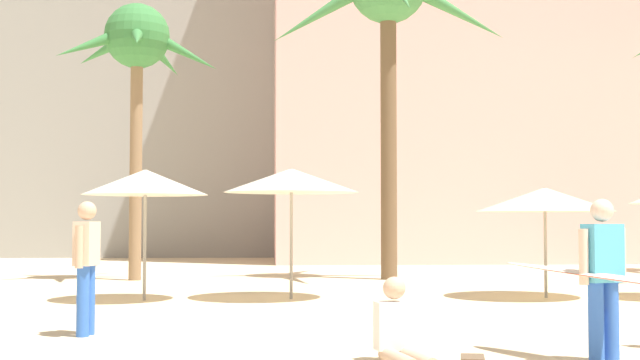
{
  "coord_description": "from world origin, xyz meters",
  "views": [
    {
      "loc": [
        -0.79,
        -5.21,
        1.47
      ],
      "look_at": [
        -0.1,
        5.93,
        2.0
      ],
      "focal_mm": 48.51,
      "sensor_mm": 36.0,
      "label": 1
    }
  ],
  "objects_px": {
    "person_far_left": "(400,335)",
    "palm_tree_left": "(137,50)",
    "cafe_umbrella_3": "(545,200)",
    "cafe_umbrella_1": "(291,181)",
    "palm_tree_center": "(389,6)",
    "cafe_umbrella_2": "(145,182)",
    "person_mid_right": "(86,262)",
    "person_mid_left": "(607,275)"
  },
  "relations": [
    {
      "from": "person_far_left",
      "to": "cafe_umbrella_3",
      "type": "bearing_deg",
      "value": 141.72
    },
    {
      "from": "palm_tree_left",
      "to": "cafe_umbrella_3",
      "type": "xyz_separation_m",
      "value": [
        8.65,
        -5.46,
        -3.9
      ]
    },
    {
      "from": "palm_tree_center",
      "to": "cafe_umbrella_2",
      "type": "xyz_separation_m",
      "value": [
        -5.37,
        -5.55,
        -4.8
      ]
    },
    {
      "from": "palm_tree_center",
      "to": "person_mid_right",
      "type": "xyz_separation_m",
      "value": [
        -5.43,
        -10.45,
        -6.04
      ]
    },
    {
      "from": "cafe_umbrella_2",
      "to": "person_far_left",
      "type": "height_order",
      "value": "cafe_umbrella_2"
    },
    {
      "from": "palm_tree_center",
      "to": "cafe_umbrella_1",
      "type": "bearing_deg",
      "value": -116.34
    },
    {
      "from": "palm_tree_center",
      "to": "person_mid_left",
      "type": "xyz_separation_m",
      "value": [
        0.4,
        -13.04,
        -6.07
      ]
    },
    {
      "from": "palm_tree_center",
      "to": "person_far_left",
      "type": "distance_m",
      "value": 14.61
    },
    {
      "from": "person_mid_left",
      "to": "person_mid_right",
      "type": "xyz_separation_m",
      "value": [
        -5.82,
        2.59,
        0.03
      ]
    },
    {
      "from": "palm_tree_left",
      "to": "person_mid_left",
      "type": "xyz_separation_m",
      "value": [
        6.79,
        -13.1,
        -4.87
      ]
    },
    {
      "from": "cafe_umbrella_1",
      "to": "person_far_left",
      "type": "xyz_separation_m",
      "value": [
        0.91,
        -7.53,
        -1.94
      ]
    },
    {
      "from": "palm_tree_center",
      "to": "person_mid_left",
      "type": "height_order",
      "value": "palm_tree_center"
    },
    {
      "from": "cafe_umbrella_2",
      "to": "person_mid_right",
      "type": "distance_m",
      "value": 5.06
    },
    {
      "from": "cafe_umbrella_3",
      "to": "cafe_umbrella_1",
      "type": "bearing_deg",
      "value": 179.28
    },
    {
      "from": "cafe_umbrella_2",
      "to": "person_mid_right",
      "type": "height_order",
      "value": "cafe_umbrella_2"
    },
    {
      "from": "cafe_umbrella_3",
      "to": "person_mid_right",
      "type": "xyz_separation_m",
      "value": [
        -7.68,
        -5.05,
        -0.94
      ]
    },
    {
      "from": "palm_tree_center",
      "to": "cafe_umbrella_3",
      "type": "relative_size",
      "value": 3.25
    },
    {
      "from": "palm_tree_center",
      "to": "cafe_umbrella_3",
      "type": "bearing_deg",
      "value": -67.38
    },
    {
      "from": "person_mid_right",
      "to": "person_far_left",
      "type": "xyz_separation_m",
      "value": [
        3.69,
        -2.41,
        -0.65
      ]
    },
    {
      "from": "person_mid_right",
      "to": "person_mid_left",
      "type": "bearing_deg",
      "value": -14.17
    },
    {
      "from": "palm_tree_left",
      "to": "person_mid_right",
      "type": "relative_size",
      "value": 4.03
    },
    {
      "from": "cafe_umbrella_2",
      "to": "person_mid_left",
      "type": "xyz_separation_m",
      "value": [
        5.76,
        -7.49,
        -1.27
      ]
    },
    {
      "from": "cafe_umbrella_1",
      "to": "person_far_left",
      "type": "bearing_deg",
      "value": -83.1
    },
    {
      "from": "cafe_umbrella_2",
      "to": "palm_tree_center",
      "type": "bearing_deg",
      "value": 45.96
    },
    {
      "from": "cafe_umbrella_1",
      "to": "cafe_umbrella_2",
      "type": "height_order",
      "value": "cafe_umbrella_1"
    },
    {
      "from": "palm_tree_center",
      "to": "cafe_umbrella_1",
      "type": "height_order",
      "value": "palm_tree_center"
    },
    {
      "from": "palm_tree_left",
      "to": "person_far_left",
      "type": "distance_m",
      "value": 14.8
    },
    {
      "from": "cafe_umbrella_2",
      "to": "cafe_umbrella_3",
      "type": "bearing_deg",
      "value": 1.13
    },
    {
      "from": "person_mid_left",
      "to": "person_far_left",
      "type": "height_order",
      "value": "person_mid_left"
    },
    {
      "from": "cafe_umbrella_1",
      "to": "person_mid_left",
      "type": "height_order",
      "value": "cafe_umbrella_1"
    },
    {
      "from": "palm_tree_left",
      "to": "person_far_left",
      "type": "bearing_deg",
      "value": -70.16
    },
    {
      "from": "cafe_umbrella_1",
      "to": "person_mid_right",
      "type": "xyz_separation_m",
      "value": [
        -2.78,
        -5.11,
        -1.3
      ]
    },
    {
      "from": "person_mid_left",
      "to": "person_mid_right",
      "type": "distance_m",
      "value": 6.37
    },
    {
      "from": "palm_tree_left",
      "to": "palm_tree_center",
      "type": "xyz_separation_m",
      "value": [
        6.4,
        -0.06,
        1.21
      ]
    },
    {
      "from": "person_mid_left",
      "to": "person_far_left",
      "type": "xyz_separation_m",
      "value": [
        -2.13,
        0.17,
        -0.62
      ]
    },
    {
      "from": "person_far_left",
      "to": "cafe_umbrella_1",
      "type": "bearing_deg",
      "value": 176.71
    },
    {
      "from": "palm_tree_left",
      "to": "cafe_umbrella_3",
      "type": "height_order",
      "value": "palm_tree_left"
    },
    {
      "from": "palm_tree_center",
      "to": "palm_tree_left",
      "type": "bearing_deg",
      "value": 179.47
    },
    {
      "from": "cafe_umbrella_2",
      "to": "palm_tree_left",
      "type": "bearing_deg",
      "value": 100.39
    },
    {
      "from": "person_far_left",
      "to": "palm_tree_left",
      "type": "bearing_deg",
      "value": -170.35
    },
    {
      "from": "palm_tree_center",
      "to": "person_mid_left",
      "type": "bearing_deg",
      "value": -88.26
    },
    {
      "from": "cafe_umbrella_3",
      "to": "person_far_left",
      "type": "xyz_separation_m",
      "value": [
        -3.98,
        -7.47,
        -1.59
      ]
    }
  ]
}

